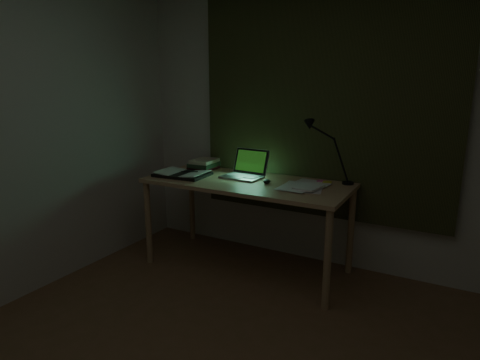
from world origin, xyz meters
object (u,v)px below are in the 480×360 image
object	(u,v)px
open_textbook	(183,174)
loose_papers	(303,186)
desk	(247,225)
laptop	(242,164)
desk_lamp	(350,154)
book_stack	(204,164)

from	to	relation	value
open_textbook	loose_papers	bearing A→B (deg)	2.20
desk	laptop	size ratio (longest dim) A/B	4.52
loose_papers	desk_lamp	distance (m)	0.47
book_stack	loose_papers	xyz separation A→B (m)	(1.08, -0.21, -0.04)
open_textbook	desk_lamp	distance (m)	1.45
desk	book_stack	xyz separation A→B (m)	(-0.59, 0.23, 0.45)
laptop	desk	bearing A→B (deg)	-37.73
open_textbook	desk_lamp	world-z (taller)	desk_lamp
laptop	open_textbook	world-z (taller)	laptop
desk_lamp	laptop	bearing A→B (deg)	-163.83
book_stack	desk_lamp	distance (m)	1.38
open_textbook	loose_papers	xyz separation A→B (m)	(1.09, 0.11, -0.01)
desk	open_textbook	size ratio (longest dim) A/B	3.82
book_stack	loose_papers	bearing A→B (deg)	-11.23
laptop	book_stack	bearing A→B (deg)	167.78
desk_lamp	loose_papers	bearing A→B (deg)	-132.09
laptop	desk_lamp	distance (m)	0.90
desk	book_stack	world-z (taller)	book_stack
desk	desk_lamp	world-z (taller)	desk_lamp
loose_papers	desk_lamp	bearing A→B (deg)	45.90
desk	loose_papers	bearing A→B (deg)	1.31
laptop	open_textbook	bearing A→B (deg)	-156.30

